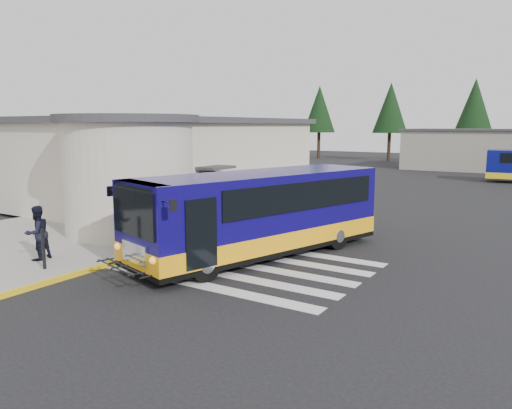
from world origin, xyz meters
The scene contains 9 objects.
ground centered at (0.00, 0.00, 0.00)m, with size 140.00×140.00×0.00m, color black.
sidewalk centered at (-9.00, 4.00, 0.07)m, with size 10.00×34.00×0.15m, color gray.
curb_strip centered at (-4.05, 4.00, 0.08)m, with size 0.12×34.00×0.16m, color yellow.
station_building centered at (-10.84, 6.91, 2.57)m, with size 12.70×18.70×4.80m.
crosswalk centered at (-0.50, -0.80, 0.01)m, with size 8.00×5.35×0.01m.
transit_bus centered at (-0.69, 0.49, 1.40)m, with size 5.78×10.63×2.92m.
pedestrian_a centered at (-4.50, -2.22, 1.02)m, with size 0.64×0.42×1.74m, color black.
pedestrian_b centered at (-6.23, -4.33, 1.05)m, with size 0.87×0.68×1.79m, color black.
bollard centered at (-5.11, -4.89, 0.78)m, with size 0.10×0.10×1.25m, color black.
Camera 1 is at (8.40, -13.92, 4.52)m, focal length 35.00 mm.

